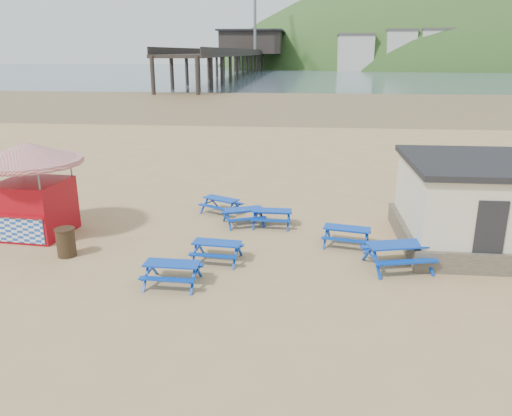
# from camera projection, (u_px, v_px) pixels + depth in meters

# --- Properties ---
(ground) EXTENTS (400.00, 400.00, 0.00)m
(ground) POSITION_uv_depth(u_px,v_px,m) (212.00, 245.00, 18.02)
(ground) COLOR tan
(ground) RESTS_ON ground
(wet_sand) EXTENTS (400.00, 400.00, 0.00)m
(wet_sand) POSITION_uv_depth(u_px,v_px,m) (283.00, 102.00, 70.24)
(wet_sand) COLOR olive
(wet_sand) RESTS_ON ground
(sea) EXTENTS (400.00, 400.00, 0.00)m
(sea) POSITION_uv_depth(u_px,v_px,m) (298.00, 71.00, 179.44)
(sea) COLOR #4B5E6C
(sea) RESTS_ON ground
(picnic_table_blue_a) EXTENTS (1.95, 1.78, 0.66)m
(picnic_table_blue_a) POSITION_uv_depth(u_px,v_px,m) (244.00, 216.00, 20.15)
(picnic_table_blue_a) COLOR #0027A4
(picnic_table_blue_a) RESTS_ON ground
(picnic_table_blue_b) EXTENTS (1.97, 1.85, 0.66)m
(picnic_table_blue_b) POSITION_uv_depth(u_px,v_px,m) (221.00, 205.00, 21.60)
(picnic_table_blue_b) COLOR #0027A4
(picnic_table_blue_b) RESTS_ON ground
(picnic_table_blue_c) EXTENTS (1.60, 1.31, 0.66)m
(picnic_table_blue_c) POSITION_uv_depth(u_px,v_px,m) (272.00, 218.00, 20.00)
(picnic_table_blue_c) COLOR #0027A4
(picnic_table_blue_c) RESTS_ON ground
(picnic_table_blue_d) EXTENTS (1.69, 1.38, 0.69)m
(picnic_table_blue_d) POSITION_uv_depth(u_px,v_px,m) (172.00, 273.00, 14.93)
(picnic_table_blue_d) COLOR #0027A4
(picnic_table_blue_d) RESTS_ON ground
(picnic_table_blue_e) EXTENTS (1.71, 1.43, 0.67)m
(picnic_table_blue_e) POSITION_uv_depth(u_px,v_px,m) (217.00, 251.00, 16.62)
(picnic_table_blue_e) COLOR #0027A4
(picnic_table_blue_e) RESTS_ON ground
(picnic_table_blue_f) EXTENTS (2.32, 2.04, 0.83)m
(picnic_table_blue_f) POSITION_uv_depth(u_px,v_px,m) (398.00, 256.00, 16.03)
(picnic_table_blue_f) COLOR #0027A4
(picnic_table_blue_f) RESTS_ON ground
(ice_cream_kiosk) EXTENTS (4.31, 4.31, 3.56)m
(ice_cream_kiosk) POSITION_uv_depth(u_px,v_px,m) (31.00, 177.00, 18.49)
(ice_cream_kiosk) COLOR #A00813
(ice_cream_kiosk) RESTS_ON ground
(litter_bin) EXTENTS (0.68, 0.68, 1.00)m
(litter_bin) POSITION_uv_depth(u_px,v_px,m) (66.00, 242.00, 16.96)
(litter_bin) COLOR #382B18
(litter_bin) RESTS_ON ground
(amenity_block) EXTENTS (7.40, 5.40, 3.15)m
(amenity_block) POSITION_uv_depth(u_px,v_px,m) (510.00, 204.00, 17.51)
(amenity_block) COLOR #665B4C
(amenity_block) RESTS_ON ground
(pier) EXTENTS (24.00, 220.00, 39.29)m
(pier) POSITION_uv_depth(u_px,v_px,m) (251.00, 55.00, 187.32)
(pier) COLOR black
(pier) RESTS_ON ground
(headland_town) EXTENTS (264.00, 144.00, 108.00)m
(headland_town) POSITION_uv_depth(u_px,v_px,m) (495.00, 89.00, 230.60)
(headland_town) COLOR #2D4C1E
(headland_town) RESTS_ON ground
(picnic_table_blue_g) EXTENTS (1.87, 1.62, 0.68)m
(picnic_table_blue_g) POSITION_uv_depth(u_px,v_px,m) (347.00, 236.00, 17.93)
(picnic_table_blue_g) COLOR #0027A4
(picnic_table_blue_g) RESTS_ON ground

